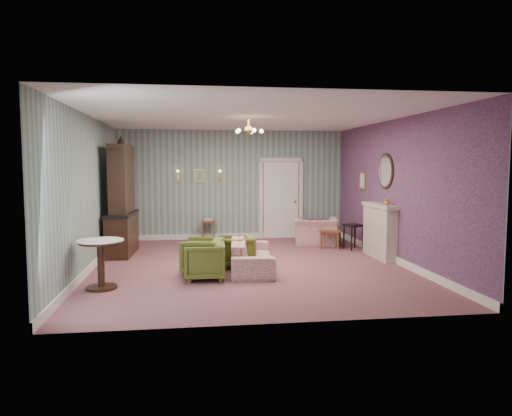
{
  "coord_description": "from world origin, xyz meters",
  "views": [
    {
      "loc": [
        -1.12,
        -9.21,
        1.97
      ],
      "look_at": [
        0.2,
        0.4,
        1.1
      ],
      "focal_mm": 33.41,
      "sensor_mm": 36.0,
      "label": 1
    }
  ],
  "objects": [
    {
      "name": "olive_chair_b",
      "position": [
        -0.92,
        -0.57,
        0.35
      ],
      "size": [
        0.8,
        0.83,
        0.71
      ],
      "primitive_type": "imported",
      "rotation": [
        0.0,
        0.0,
        -1.82
      ],
      "color": "#566021",
      "rests_on": "floor"
    },
    {
      "name": "burgundy_cushion",
      "position": [
        1.87,
        1.98,
        0.48
      ],
      "size": [
        0.41,
        0.28,
        0.39
      ],
      "primitive_type": "cube",
      "rotation": [
        0.17,
        0.0,
        -0.35
      ],
      "color": "maroon",
      "rests_on": "wingback_chair"
    },
    {
      "name": "gilt_mirror_back",
      "position": [
        -0.9,
        3.46,
        1.7
      ],
      "size": [
        0.28,
        0.06,
        0.36
      ],
      "primitive_type": null,
      "color": "gold",
      "rests_on": "wall_back"
    },
    {
      "name": "wall_right",
      "position": [
        3.0,
        0.0,
        1.45
      ],
      "size": [
        0.0,
        7.0,
        7.0
      ],
      "primitive_type": "plane",
      "rotation": [
        1.57,
        0.0,
        -1.57
      ],
      "color": "slate",
      "rests_on": "ground"
    },
    {
      "name": "sconce_right",
      "position": [
        -0.35,
        3.44,
        1.7
      ],
      "size": [
        0.16,
        0.12,
        0.3
      ],
      "primitive_type": null,
      "color": "gold",
      "rests_on": "wall_back"
    },
    {
      "name": "door",
      "position": [
        1.3,
        3.46,
        1.08
      ],
      "size": [
        1.12,
        0.12,
        2.16
      ],
      "primitive_type": null,
      "color": "white",
      "rests_on": "floor"
    },
    {
      "name": "sconce_left",
      "position": [
        -1.45,
        3.44,
        1.7
      ],
      "size": [
        0.16,
        0.12,
        0.3
      ],
      "primitive_type": null,
      "color": "gold",
      "rests_on": "wall_back"
    },
    {
      "name": "wall_back",
      "position": [
        0.0,
        3.5,
        1.45
      ],
      "size": [
        6.0,
        0.0,
        6.0
      ],
      "primitive_type": "plane",
      "rotation": [
        1.57,
        0.0,
        0.0
      ],
      "color": "slate",
      "rests_on": "ground"
    },
    {
      "name": "ceiling",
      "position": [
        0.0,
        0.0,
        2.9
      ],
      "size": [
        7.0,
        7.0,
        0.0
      ],
      "primitive_type": "plane",
      "rotation": [
        3.14,
        0.0,
        0.0
      ],
      "color": "white",
      "rests_on": "ground"
    },
    {
      "name": "pedestal_table",
      "position": [
        -2.55,
        -1.47,
        0.4
      ],
      "size": [
        0.86,
        0.86,
        0.8
      ],
      "primitive_type": null,
      "rotation": [
        0.0,
        0.0,
        0.2
      ],
      "color": "black",
      "rests_on": "floor"
    },
    {
      "name": "wall_right_floral",
      "position": [
        2.98,
        0.0,
        1.45
      ],
      "size": [
        0.0,
        7.0,
        7.0
      ],
      "primitive_type": "plane",
      "rotation": [
        1.57,
        0.0,
        -1.57
      ],
      "color": "#A85479",
      "rests_on": "ground"
    },
    {
      "name": "oval_mirror",
      "position": [
        2.96,
        0.4,
        1.85
      ],
      "size": [
        0.04,
        0.76,
        0.84
      ],
      "primitive_type": null,
      "color": "white",
      "rests_on": "wall_right"
    },
    {
      "name": "chandelier",
      "position": [
        0.0,
        0.0,
        2.63
      ],
      "size": [
        0.56,
        0.56,
        0.36
      ],
      "primitive_type": null,
      "color": "gold",
      "rests_on": "ceiling"
    },
    {
      "name": "side_table_black",
      "position": [
        2.65,
        1.44,
        0.3
      ],
      "size": [
        0.49,
        0.49,
        0.59
      ],
      "primitive_type": null,
      "rotation": [
        0.0,
        0.0,
        0.28
      ],
      "color": "black",
      "rests_on": "floor"
    },
    {
      "name": "wall_front",
      "position": [
        0.0,
        -3.5,
        1.45
      ],
      "size": [
        6.0,
        0.0,
        6.0
      ],
      "primitive_type": "plane",
      "rotation": [
        -1.57,
        0.0,
        0.0
      ],
      "color": "slate",
      "rests_on": "ground"
    },
    {
      "name": "sofa_chintz",
      "position": [
        0.01,
        -0.39,
        0.38
      ],
      "size": [
        0.75,
        2.0,
        0.77
      ],
      "primitive_type": "imported",
      "rotation": [
        0.0,
        0.0,
        1.48
      ],
      "color": "#953C4E",
      "rests_on": "floor"
    },
    {
      "name": "wingback_chair",
      "position": [
        1.92,
        2.13,
        0.46
      ],
      "size": [
        1.16,
        0.88,
        0.91
      ],
      "primitive_type": "imported",
      "rotation": [
        0.0,
        0.0,
        2.93
      ],
      "color": "#953C4E",
      "rests_on": "floor"
    },
    {
      "name": "wall_left",
      "position": [
        -3.0,
        0.0,
        1.45
      ],
      "size": [
        0.0,
        7.0,
        7.0
      ],
      "primitive_type": "plane",
      "rotation": [
        1.57,
        0.0,
        1.57
      ],
      "color": "slate",
      "rests_on": "ground"
    },
    {
      "name": "nesting_table",
      "position": [
        -0.68,
        3.15,
        0.3
      ],
      "size": [
        0.38,
        0.47,
        0.59
      ],
      "primitive_type": null,
      "rotation": [
        0.0,
        0.0,
        -0.06
      ],
      "color": "brown",
      "rests_on": "floor"
    },
    {
      "name": "fireplace",
      "position": [
        2.86,
        0.4,
        0.58
      ],
      "size": [
        0.3,
        1.4,
        1.16
      ],
      "primitive_type": null,
      "color": "beige",
      "rests_on": "floor"
    },
    {
      "name": "framed_print",
      "position": [
        2.97,
        1.75,
        1.6
      ],
      "size": [
        0.04,
        0.34,
        0.42
      ],
      "primitive_type": null,
      "color": "gold",
      "rests_on": "wall_right"
    },
    {
      "name": "dresser",
      "position": [
        -2.64,
        1.55,
        1.28
      ],
      "size": [
        0.6,
        1.56,
        2.56
      ],
      "primitive_type": null,
      "rotation": [
        0.0,
        0.0,
        -0.04
      ],
      "color": "black",
      "rests_on": "floor"
    },
    {
      "name": "olive_chair_c",
      "position": [
        -0.24,
        -0.09,
        0.33
      ],
      "size": [
        0.62,
        0.66,
        0.67
      ],
      "primitive_type": "imported",
      "rotation": [
        0.0,
        0.0,
        -1.56
      ],
      "color": "#566021",
      "rests_on": "floor"
    },
    {
      "name": "floor",
      "position": [
        0.0,
        0.0,
        0.0
      ],
      "size": [
        7.0,
        7.0,
        0.0
      ],
      "primitive_type": "plane",
      "color": "#844D55",
      "rests_on": "ground"
    },
    {
      "name": "coffee_table",
      "position": [
        2.24,
        1.89,
        0.23
      ],
      "size": [
        0.78,
        1.01,
        0.46
      ],
      "primitive_type": null,
      "rotation": [
        0.0,
        0.0,
        -0.36
      ],
      "color": "brown",
      "rests_on": "floor"
    },
    {
      "name": "mantel_vase",
      "position": [
        2.84,
        0.0,
        1.23
      ],
      "size": [
        0.15,
        0.15,
        0.15
      ],
      "primitive_type": "imported",
      "color": "gold",
      "rests_on": "fireplace"
    },
    {
      "name": "olive_chair_a",
      "position": [
        -0.9,
        -1.04,
        0.35
      ],
      "size": [
        0.67,
        0.71,
        0.7
      ],
      "primitive_type": "imported",
      "rotation": [
        0.0,
        0.0,
        -1.61
      ],
      "color": "#566021",
      "rests_on": "floor"
    }
  ]
}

